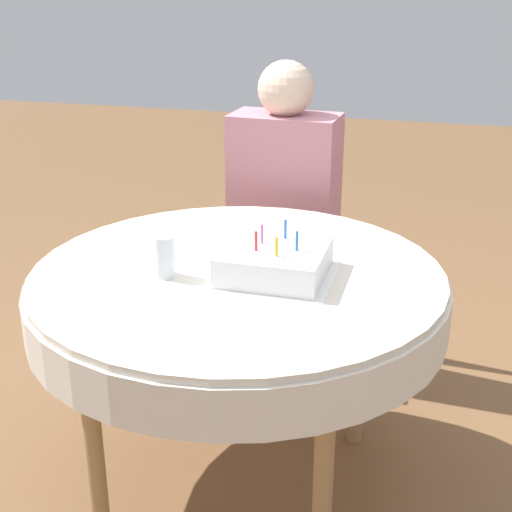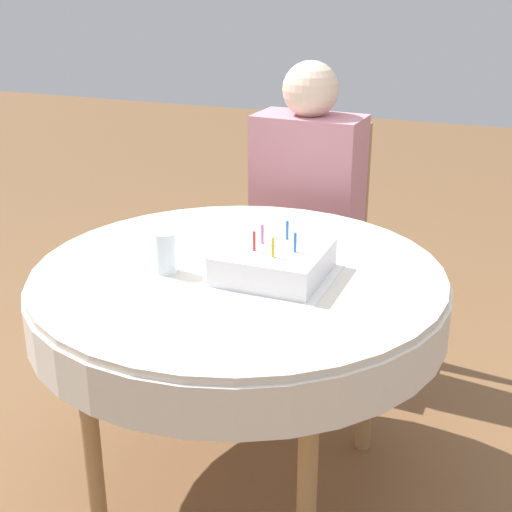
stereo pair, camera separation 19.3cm
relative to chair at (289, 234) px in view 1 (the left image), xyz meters
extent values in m
plane|color=brown|center=(0.06, -0.91, -0.50)|extent=(12.00, 12.00, 0.00)
cylinder|color=silver|center=(0.06, -0.91, 0.21)|extent=(1.14, 1.14, 0.02)
cylinder|color=silver|center=(0.06, -0.91, 0.14)|extent=(1.16, 1.16, 0.13)
cylinder|color=#A37A4C|center=(-0.25, -1.23, -0.15)|extent=(0.05, 0.05, 0.70)
cylinder|color=#A37A4C|center=(0.38, -1.23, -0.15)|extent=(0.05, 0.05, 0.70)
cylinder|color=#A37A4C|center=(-0.25, -0.60, -0.15)|extent=(0.05, 0.05, 0.70)
cylinder|color=#A37A4C|center=(0.38, -0.60, -0.15)|extent=(0.05, 0.05, 0.70)
cube|color=#A37A4C|center=(0.00, -0.08, -0.08)|extent=(0.43, 0.43, 0.04)
cube|color=#A37A4C|center=(0.00, 0.11, 0.19)|extent=(0.37, 0.05, 0.51)
cylinder|color=#A37A4C|center=(-0.19, -0.25, -0.30)|extent=(0.04, 0.04, 0.40)
cylinder|color=#A37A4C|center=(0.17, -0.26, -0.30)|extent=(0.04, 0.04, 0.40)
cylinder|color=#A37A4C|center=(-0.17, 0.11, -0.30)|extent=(0.04, 0.04, 0.40)
cylinder|color=#A37A4C|center=(0.18, 0.09, -0.30)|extent=(0.04, 0.04, 0.40)
cylinder|color=beige|center=(-0.11, -0.23, -0.28)|extent=(0.09, 0.09, 0.44)
cylinder|color=beige|center=(0.09, -0.24, -0.28)|extent=(0.09, 0.09, 0.44)
cube|color=#C67F8E|center=(0.00, -0.08, 0.22)|extent=(0.41, 0.24, 0.56)
sphere|color=beige|center=(0.00, -0.08, 0.59)|extent=(0.21, 0.21, 0.21)
cube|color=white|center=(0.17, -0.92, 0.22)|extent=(0.32, 0.32, 0.00)
cube|color=white|center=(0.17, -0.92, 0.26)|extent=(0.27, 0.27, 0.08)
cylinder|color=blue|center=(0.23, -0.93, 0.33)|extent=(0.01, 0.01, 0.05)
cylinder|color=blue|center=(0.18, -0.85, 0.33)|extent=(0.01, 0.01, 0.05)
cylinder|color=#D166B2|center=(0.13, -0.90, 0.33)|extent=(0.01, 0.01, 0.05)
cylinder|color=red|center=(0.13, -0.96, 0.33)|extent=(0.01, 0.01, 0.05)
cylinder|color=gold|center=(0.19, -0.98, 0.33)|extent=(0.01, 0.01, 0.05)
cylinder|color=silver|center=(-0.11, -1.00, 0.28)|extent=(0.06, 0.06, 0.11)
camera|label=1|loc=(0.60, -2.64, 0.99)|focal=50.00mm
camera|label=2|loc=(0.79, -2.58, 0.99)|focal=50.00mm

